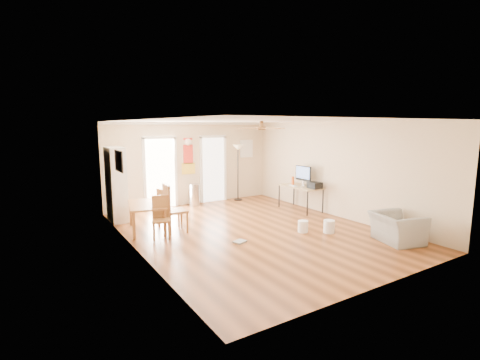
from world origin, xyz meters
TOP-DOWN VIEW (x-y plane):
  - floor at (0.00, 0.00)m, footprint 7.00×7.00m
  - ceiling at (0.00, 0.00)m, footprint 5.50×7.00m
  - wall_back at (0.00, 3.50)m, footprint 5.50×0.04m
  - wall_front at (0.00, -3.50)m, footprint 5.50×0.04m
  - wall_left at (-2.75, 0.00)m, footprint 0.04×7.00m
  - wall_right at (2.75, 0.00)m, footprint 0.04×7.00m
  - crown_molding at (0.00, 0.00)m, footprint 5.50×7.00m
  - kitchen_doorway at (-1.05, 3.48)m, footprint 0.90×0.10m
  - bathroom_doorway at (0.75, 3.48)m, footprint 0.80×0.10m
  - wall_decal at (-0.13, 3.48)m, footprint 0.46×0.03m
  - ac_grille at (2.05, 3.47)m, footprint 0.50×0.04m
  - framed_poster at (-2.73, 1.40)m, footprint 0.04×0.66m
  - ceiling_fan at (0.00, -0.30)m, footprint 1.24×1.24m
  - bookshelf at (-2.54, 2.67)m, footprint 0.57×0.94m
  - dining_table at (-2.15, 1.34)m, footprint 1.05×1.46m
  - dining_chair_right_a at (-1.60, 1.36)m, footprint 0.51×0.51m
  - dining_chair_right_b at (-1.60, 0.89)m, footprint 0.50×0.50m
  - dining_chair_near at (-2.06, 0.59)m, footprint 0.50×0.50m
  - trash_can at (-0.08, 3.16)m, footprint 0.36×0.36m
  - torchiere_lamp at (1.52, 3.17)m, footprint 0.41×0.41m
  - computer_desk at (2.36, 1.00)m, footprint 0.67×1.34m
  - imac at (2.47, 1.02)m, footprint 0.15×0.64m
  - keyboard at (2.20, 1.15)m, footprint 0.20×0.37m
  - printer at (2.45, 0.51)m, footprint 0.31×0.36m
  - orange_bottle at (2.30, 1.28)m, footprint 0.10×0.10m
  - wastebasket_a at (0.93, -0.72)m, footprint 0.30×0.30m
  - wastebasket_b at (1.42, -1.08)m, footprint 0.30×0.30m
  - floor_cloth at (-0.73, -0.57)m, footprint 0.31×0.28m
  - armchair at (2.15, -2.33)m, footprint 1.08×1.17m

SIDE VIEW (x-z plane):
  - floor at x=0.00m, z-range 0.00..0.00m
  - floor_cloth at x=-0.73m, z-range 0.00..0.04m
  - wastebasket_a at x=0.93m, z-range 0.00..0.27m
  - wastebasket_b at x=1.42m, z-range 0.00..0.30m
  - armchair at x=2.15m, z-range 0.00..0.63m
  - dining_table at x=-2.15m, z-range 0.00..0.66m
  - trash_can at x=-0.08m, z-range 0.00..0.69m
  - computer_desk at x=2.36m, z-range 0.00..0.72m
  - dining_chair_near at x=-2.06m, z-range 0.00..0.94m
  - dining_chair_right_a at x=-1.60m, z-range 0.00..0.96m
  - dining_chair_right_b at x=-1.60m, z-range 0.00..1.14m
  - keyboard at x=2.20m, z-range 0.72..0.73m
  - printer at x=2.45m, z-range 0.72..0.90m
  - orange_bottle at x=2.30m, z-range 0.72..0.97m
  - torchiere_lamp at x=1.52m, z-range 0.00..1.87m
  - bookshelf at x=-2.54m, z-range 0.00..1.94m
  - imac at x=2.47m, z-range 0.72..1.31m
  - kitchen_doorway at x=-1.05m, z-range 0.00..2.10m
  - bathroom_doorway at x=0.75m, z-range 0.00..2.10m
  - wall_back at x=0.00m, z-range 0.00..2.60m
  - wall_front at x=0.00m, z-range 0.00..2.60m
  - wall_left at x=-2.75m, z-range 0.00..2.60m
  - wall_right at x=2.75m, z-range 0.00..2.60m
  - wall_decal at x=-0.13m, z-range 1.00..2.10m
  - ac_grille at x=2.05m, z-range 1.40..2.00m
  - framed_poster at x=-2.73m, z-range 1.46..1.94m
  - ceiling_fan at x=0.00m, z-range 2.33..2.53m
  - crown_molding at x=0.00m, z-range 2.52..2.60m
  - ceiling at x=0.00m, z-range 2.60..2.60m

